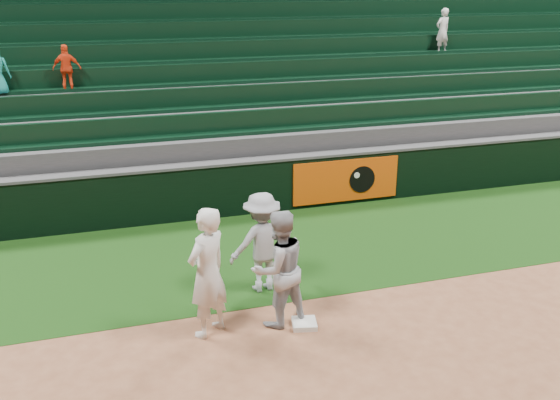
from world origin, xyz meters
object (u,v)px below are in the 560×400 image
at_px(first_base, 304,324).
at_px(baserunner, 279,268).
at_px(first_baseman, 207,273).
at_px(base_coach, 262,242).

bearing_deg(first_base, baserunner, 147.43).
bearing_deg(first_baseman, base_coach, -172.37).
distance_m(first_base, baserunner, 0.98).
xyz_separation_m(first_base, first_baseman, (-1.43, 0.24, 0.97)).
relative_size(first_baseman, baserunner, 1.08).
xyz_separation_m(first_base, baserunner, (-0.34, 0.22, 0.89)).
height_order(first_base, first_baseman, first_baseman).
xyz_separation_m(first_base, base_coach, (-0.29, 1.36, 0.84)).
bearing_deg(baserunner, base_coach, -107.18).
bearing_deg(first_base, first_baseman, 170.37).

